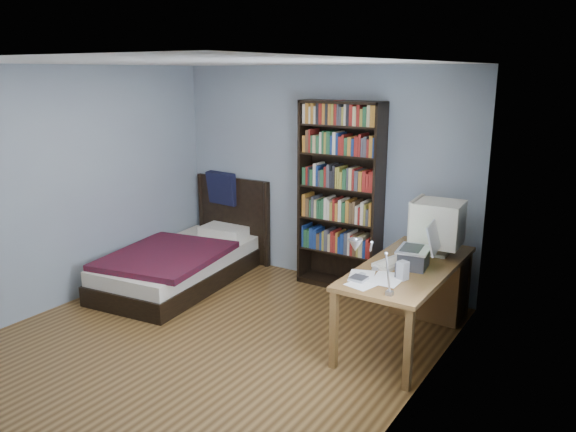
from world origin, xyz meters
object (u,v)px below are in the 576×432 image
object	(u,v)px
soda_can	(408,251)
bed	(186,260)
bookshelf	(340,196)
crt_monitor	(436,224)
keyboard	(395,262)
laptop	(416,255)
speaker	(403,271)
desk_lamp	(361,251)
desk	(425,281)

from	to	relation	value
soda_can	bed	bearing A→B (deg)	-176.61
bookshelf	bed	size ratio (longest dim) A/B	0.94
crt_monitor	keyboard	bearing A→B (deg)	-113.16
laptop	soda_can	distance (m)	0.31
crt_monitor	speaker	size ratio (longest dim) A/B	3.29
laptop	speaker	bearing A→B (deg)	-88.53
desk_lamp	speaker	distance (m)	0.79
desk	crt_monitor	world-z (taller)	crt_monitor
laptop	keyboard	xyz separation A→B (m)	(-0.19, 0.01, -0.10)
bookshelf	laptop	bearing A→B (deg)	-36.51
speaker	bed	world-z (taller)	bed
crt_monitor	soda_can	xyz separation A→B (m)	(-0.18, -0.23, -0.24)
desk	keyboard	xyz separation A→B (m)	(-0.12, -0.51, 0.33)
crt_monitor	bed	size ratio (longest dim) A/B	0.23
keyboard	bed	distance (m)	2.70
keyboard	soda_can	distance (m)	0.25
crt_monitor	desk_lamp	distance (m)	1.54
speaker	soda_can	size ratio (longest dim) A/B	1.37
laptop	soda_can	size ratio (longest dim) A/B	3.68
crt_monitor	desk_lamp	size ratio (longest dim) A/B	0.97
desk_lamp	keyboard	world-z (taller)	desk_lamp
desk	laptop	size ratio (longest dim) A/B	4.04
desk_lamp	keyboard	distance (m)	1.14
crt_monitor	bookshelf	bearing A→B (deg)	161.34
desk_lamp	bed	xyz separation A→B (m)	(-2.79, 1.14, -0.91)
desk	speaker	size ratio (longest dim) A/B	10.88
bookshelf	bed	bearing A→B (deg)	-153.45
soda_can	crt_monitor	bearing A→B (deg)	52.53
soda_can	bed	world-z (taller)	bed
desk	desk_lamp	world-z (taller)	desk_lamp
keyboard	soda_can	world-z (taller)	soda_can
desk	bed	distance (m)	2.81
speaker	laptop	bearing A→B (deg)	110.62
bed	laptop	bearing A→B (deg)	-1.91
desk	bed	xyz separation A→B (m)	(-2.77, -0.43, -0.17)
laptop	crt_monitor	bearing A→B (deg)	88.52
desk	speaker	xyz separation A→B (m)	(0.08, -0.86, 0.39)
desk	laptop	world-z (taller)	laptop
desk	laptop	distance (m)	0.68
bed	crt_monitor	bearing A→B (deg)	7.83
crt_monitor	laptop	bearing A→B (deg)	-91.48
speaker	soda_can	xyz separation A→B (m)	(-0.18, 0.59, -0.02)
bookshelf	bed	world-z (taller)	bookshelf
desk	bookshelf	xyz separation A→B (m)	(-1.15, 0.38, 0.65)
desk	keyboard	world-z (taller)	keyboard
desk	bookshelf	bearing A→B (deg)	161.72
crt_monitor	bed	distance (m)	2.99
desk	crt_monitor	xyz separation A→B (m)	(0.09, -0.04, 0.61)
keyboard	bed	xyz separation A→B (m)	(-2.66, 0.08, -0.49)
crt_monitor	keyboard	xyz separation A→B (m)	(-0.20, -0.48, -0.28)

